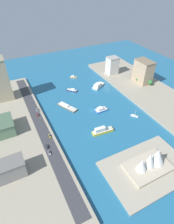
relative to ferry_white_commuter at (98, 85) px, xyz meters
name	(u,v)px	position (x,y,z in m)	size (l,w,h in m)	color
ground_plane	(91,110)	(36.25, 46.72, -2.42)	(440.00, 440.00, 0.00)	#23668E
quay_west	(148,92)	(-55.87, 46.72, -0.66)	(70.00, 240.00, 3.53)	#9E937F
quay_east	(16,132)	(128.37, 46.72, -0.66)	(70.00, 240.00, 3.53)	#9E937F
peninsula_point	(147,168)	(33.13, 145.73, -1.42)	(75.62, 50.97, 2.00)	#A89E89
road_strip	(40,123)	(102.30, 46.72, 1.18)	(11.76, 228.00, 0.15)	#38383D
ferry_white_commuter	(98,85)	(0.00, 0.00, 0.00)	(24.07, 18.95, 6.47)	silver
water_taxi_orange	(73,77)	(21.48, -44.70, -1.10)	(11.37, 8.83, 3.62)	orange
barge_flat_brown	(67,106)	(61.67, 26.82, -1.35)	(19.16, 29.43, 2.97)	brown
patrol_launch_navy	(72,90)	(39.95, -6.84, -1.05)	(14.05, 14.41, 3.91)	#1E284C
ferry_yellow_fast	(102,131)	(45.05, 87.66, 0.36)	(25.78, 7.95, 7.61)	yellow
sailboat_small_white	(134,116)	(-4.02, 81.32, -1.51)	(7.45, 8.51, 10.51)	white
catamaran_blue	(101,110)	(26.30, 53.12, -0.72)	(17.17, 8.96, 4.92)	blue
terminal_long_green	(1,127)	(141.07, 42.33, 8.21)	(26.63, 27.14, 14.15)	slate
carpark_squat_concrete	(5,171)	(143.83, 100.43, 9.01)	(32.10, 15.12, 15.75)	gray
office_block_beige	(1,80)	(127.62, -25.37, 28.28)	(19.36, 21.86, 54.28)	#C6B793
hotel_broad_white	(112,66)	(-38.85, -23.48, 14.92)	(17.51, 15.55, 27.58)	silver
apartment_midrise_tan	(143,72)	(-64.08, 21.20, 17.94)	(18.51, 27.98, 33.61)	tan
taxi_yellow_cab	(50,136)	(98.28, 71.38, 1.99)	(1.95, 4.63, 1.51)	black
pickup_red	(37,115)	(100.46, 31.32, 2.04)	(1.99, 4.92, 1.62)	black
suv_black	(47,146)	(104.56, 84.10, 1.97)	(1.94, 5.22, 1.45)	black
sedan_silver	(49,153)	(105.45, 92.65, 2.04)	(1.91, 5.15, 1.60)	black
van_white	(37,110)	(98.10, 21.74, 2.03)	(2.18, 5.02, 1.59)	black
traffic_light_waterfront	(40,109)	(95.57, 26.10, 5.44)	(0.36, 0.36, 6.50)	black
opera_landmark	(150,162)	(31.54, 145.73, 6.79)	(39.95, 25.48, 19.92)	#BCAD93
park_tree_cluster	(146,81)	(-64.64, 30.62, 6.55)	(16.59, 21.96, 8.82)	brown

